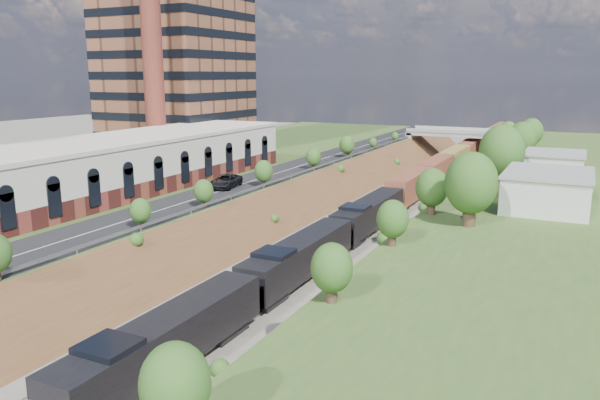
{
  "coord_description": "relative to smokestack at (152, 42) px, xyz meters",
  "views": [
    {
      "loc": [
        26.94,
        -19.15,
        20.18
      ],
      "look_at": [
        -1.86,
        39.49,
        6.0
      ],
      "focal_mm": 35.0,
      "sensor_mm": 36.0,
      "label": 1
    }
  ],
  "objects": [
    {
      "name": "suv",
      "position": [
        19.77,
        -10.08,
        -19.02
      ],
      "size": [
        4.02,
        6.75,
        1.76
      ],
      "primitive_type": "imported",
      "rotation": [
        0.0,
        0.0,
        0.18
      ],
      "color": "black",
      "rests_on": "road"
    },
    {
      "name": "smokestack",
      "position": [
        0.0,
        0.0,
        0.0
      ],
      "size": [
        3.2,
        3.2,
        40.0
      ],
      "primitive_type": "cylinder",
      "color": "maroon",
      "rests_on": "platform_left"
    },
    {
      "name": "embankment_left",
      "position": [
        25.0,
        4.0,
        -25.0
      ],
      "size": [
        10.0,
        180.0,
        10.0
      ],
      "primitive_type": "cube",
      "rotation": [
        0.0,
        0.79,
        0.0
      ],
      "color": "brown",
      "rests_on": "ground"
    },
    {
      "name": "tree_right_large",
      "position": [
        53.0,
        -16.0,
        -15.62
      ],
      "size": [
        5.25,
        5.25,
        7.61
      ],
      "color": "#473323",
      "rests_on": "platform_right"
    },
    {
      "name": "rail_right_track",
      "position": [
        38.6,
        4.0,
        -24.91
      ],
      "size": [
        1.58,
        180.0,
        0.18
      ],
      "primitive_type": "cube",
      "color": "gray",
      "rests_on": "ground"
    },
    {
      "name": "platform_left",
      "position": [
        3.0,
        4.0,
        -22.5
      ],
      "size": [
        44.0,
        180.0,
        5.0
      ],
      "primitive_type": "cube",
      "color": "#3A5824",
      "rests_on": "ground"
    },
    {
      "name": "embankment_right",
      "position": [
        47.0,
        4.0,
        -25.0
      ],
      "size": [
        10.0,
        180.0,
        10.0
      ],
      "primitive_type": "cube",
      "rotation": [
        0.0,
        0.79,
        0.0
      ],
      "color": "brown",
      "rests_on": "ground"
    },
    {
      "name": "white_building_far",
      "position": [
        59.0,
        18.0,
        -18.2
      ],
      "size": [
        8.0,
        10.0,
        3.6
      ],
      "primitive_type": "cube",
      "color": "silver",
      "rests_on": "platform_right"
    },
    {
      "name": "guardrail",
      "position": [
        24.6,
        3.8,
        -19.45
      ],
      "size": [
        0.1,
        171.0,
        0.7
      ],
      "color": "#99999E",
      "rests_on": "platform_left"
    },
    {
      "name": "tree_left_crest",
      "position": [
        24.2,
        -36.0,
        -17.96
      ],
      "size": [
        2.45,
        2.45,
        3.55
      ],
      "color": "#473323",
      "rests_on": "platform_left"
    },
    {
      "name": "highrise_tower",
      "position": [
        -8.0,
        16.0,
        7.88
      ],
      "size": [
        22.0,
        22.0,
        53.9
      ],
      "color": "brown",
      "rests_on": "platform_left"
    },
    {
      "name": "freight_train",
      "position": [
        38.6,
        38.2,
        -22.25
      ],
      "size": [
        3.25,
        182.41,
        4.8
      ],
      "color": "black",
      "rests_on": "ground"
    },
    {
      "name": "commercial_building",
      "position": [
        8.0,
        -18.0,
        -16.49
      ],
      "size": [
        14.3,
        62.3,
        7.0
      ],
      "color": "maroon",
      "rests_on": "platform_left"
    },
    {
      "name": "white_building_near",
      "position": [
        59.5,
        -4.0,
        -18.0
      ],
      "size": [
        9.0,
        12.0,
        4.0
      ],
      "primitive_type": "cube",
      "color": "silver",
      "rests_on": "platform_right"
    },
    {
      "name": "rail_left_track",
      "position": [
        33.4,
        4.0,
        -24.91
      ],
      "size": [
        1.58,
        180.0,
        0.18
      ],
      "primitive_type": "cube",
      "color": "gray",
      "rests_on": "ground"
    },
    {
      "name": "overpass",
      "position": [
        36.0,
        66.0,
        -20.08
      ],
      "size": [
        24.5,
        8.3,
        7.4
      ],
      "color": "gray",
      "rests_on": "ground"
    },
    {
      "name": "road",
      "position": [
        20.5,
        4.0,
        -19.95
      ],
      "size": [
        8.0,
        180.0,
        0.1
      ],
      "primitive_type": "cube",
      "color": "black",
      "rests_on": "platform_left"
    }
  ]
}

